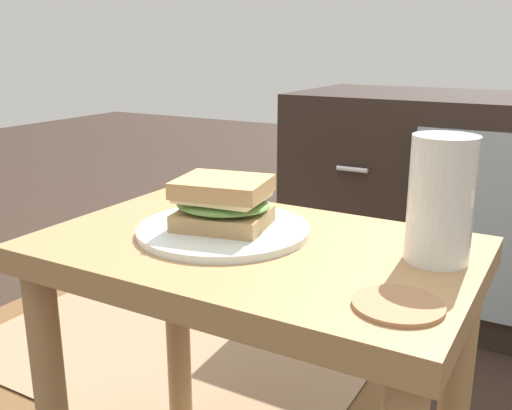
{
  "coord_description": "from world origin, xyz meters",
  "views": [
    {
      "loc": [
        0.35,
        -0.61,
        0.71
      ],
      "look_at": [
        0.0,
        0.0,
        0.51
      ],
      "focal_mm": 40.49,
      "sensor_mm": 36.0,
      "label": 1
    }
  ],
  "objects_px": {
    "plate": "(223,230)",
    "coaster": "(398,305)",
    "tv_cabinet": "(476,207)",
    "beer_glass": "(441,202)",
    "sandwich_front": "(223,203)"
  },
  "relations": [
    {
      "from": "plate",
      "to": "tv_cabinet",
      "type": "bearing_deg",
      "value": 78.87
    },
    {
      "from": "coaster",
      "to": "plate",
      "type": "bearing_deg",
      "value": 158.61
    },
    {
      "from": "plate",
      "to": "sandwich_front",
      "type": "height_order",
      "value": "sandwich_front"
    },
    {
      "from": "sandwich_front",
      "to": "beer_glass",
      "type": "distance_m",
      "value": 0.28
    },
    {
      "from": "sandwich_front",
      "to": "coaster",
      "type": "bearing_deg",
      "value": -21.39
    },
    {
      "from": "tv_cabinet",
      "to": "sandwich_front",
      "type": "bearing_deg",
      "value": -101.13
    },
    {
      "from": "plate",
      "to": "coaster",
      "type": "relative_size",
      "value": 2.59
    },
    {
      "from": "beer_glass",
      "to": "coaster",
      "type": "height_order",
      "value": "beer_glass"
    },
    {
      "from": "tv_cabinet",
      "to": "beer_glass",
      "type": "relative_size",
      "value": 6.43
    },
    {
      "from": "tv_cabinet",
      "to": "plate",
      "type": "height_order",
      "value": "tv_cabinet"
    },
    {
      "from": "tv_cabinet",
      "to": "sandwich_front",
      "type": "height_order",
      "value": "tv_cabinet"
    },
    {
      "from": "sandwich_front",
      "to": "plate",
      "type": "bearing_deg",
      "value": -172.87
    },
    {
      "from": "tv_cabinet",
      "to": "plate",
      "type": "relative_size",
      "value": 4.11
    },
    {
      "from": "plate",
      "to": "sandwich_front",
      "type": "bearing_deg",
      "value": 7.13
    },
    {
      "from": "tv_cabinet",
      "to": "coaster",
      "type": "distance_m",
      "value": 1.06
    }
  ]
}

